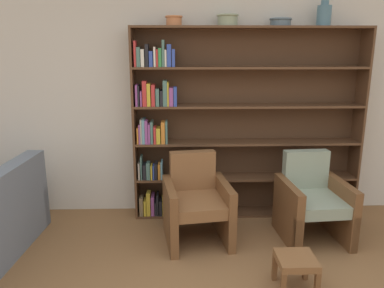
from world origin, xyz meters
name	(u,v)px	position (x,y,z in m)	size (l,w,h in m)	color
wall_back	(221,98)	(0.00, 2.44, 1.38)	(12.00, 0.06, 2.75)	silver
bookshelf	(227,127)	(0.06, 2.27, 1.06)	(2.60, 0.30, 2.17)	brown
bowl_olive	(174,20)	(-0.53, 2.25, 2.23)	(0.19, 0.19, 0.10)	#C67547
bowl_slate	(228,19)	(0.04, 2.25, 2.24)	(0.24, 0.24, 0.12)	gray
bowl_terracotta	(281,22)	(0.61, 2.25, 2.22)	(0.24, 0.24, 0.08)	slate
vase_tall	(324,15)	(1.07, 2.25, 2.28)	(0.15, 0.15, 0.26)	slate
armchair_leather	(196,203)	(-0.32, 1.64, 0.40)	(0.73, 0.77, 0.88)	brown
armchair_cushioned	(312,201)	(0.89, 1.64, 0.40)	(0.69, 0.73, 0.88)	brown
footstool	(296,264)	(0.46, 0.75, 0.24)	(0.31, 0.31, 0.30)	brown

